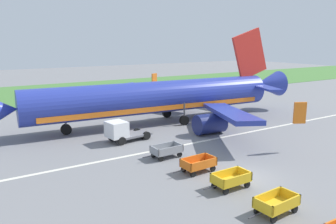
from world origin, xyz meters
TOP-DOWN VIEW (x-y plane):
  - ground_plane at (0.00, 0.00)m, footprint 220.00×220.00m
  - grass_strip at (0.00, 47.84)m, footprint 220.00×28.00m
  - apron_stripe at (0.00, 8.55)m, footprint 120.00×0.36m
  - airplane at (3.53, 17.15)m, footprint 37.66×30.25m
  - baggage_cart_second_in_row at (-2.41, -4.66)m, footprint 3.58×1.53m
  - baggage_cart_third_in_row at (-2.28, -0.79)m, footprint 3.55×1.40m
  - baggage_cart_fourth_in_row at (-2.40, 2.60)m, footprint 3.57×1.49m
  - baggage_cart_far_end at (-2.76, 6.52)m, footprint 3.57×1.48m
  - service_truck_beside_carts at (-4.17, 12.55)m, footprint 4.57×2.44m

SIDE VIEW (x-z plane):
  - ground_plane at x=0.00m, z-range 0.00..0.00m
  - apron_stripe at x=0.00m, z-range 0.00..0.01m
  - grass_strip at x=0.00m, z-range 0.00..0.06m
  - baggage_cart_second_in_row at x=-2.41m, z-range 0.07..1.14m
  - baggage_cart_third_in_row at x=-2.28m, z-range 0.07..1.14m
  - baggage_cart_fourth_in_row at x=-2.40m, z-range 0.07..1.14m
  - baggage_cart_far_end at x=-2.76m, z-range 0.07..1.14m
  - service_truck_beside_carts at x=-4.17m, z-range 0.05..2.15m
  - airplane at x=3.53m, z-range -2.62..8.72m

